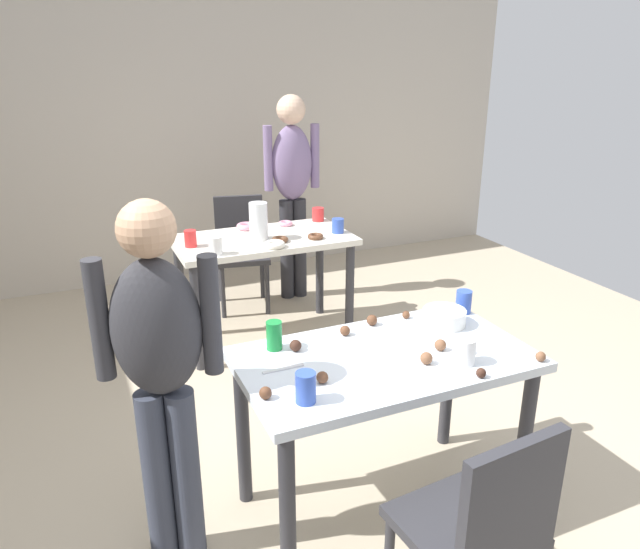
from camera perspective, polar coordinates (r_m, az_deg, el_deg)
The scene contains 35 objects.
ground_plane at distance 3.01m, azimuth 2.09°, elevation -18.94°, with size 6.40×6.40×0.00m, color tan.
wall_back at distance 5.43m, azimuth -12.91°, elevation 13.32°, with size 6.40×0.10×2.60m, color #BCB2A3.
dining_table_near at distance 2.52m, azimuth 6.12°, elevation -9.89°, with size 1.19×0.67×0.75m.
dining_table_far at distance 4.08m, azimuth -5.42°, elevation 2.03°, with size 1.18×0.64×0.75m.
chair_near_table at distance 2.11m, azimuth 15.18°, elevation -22.16°, with size 0.43×0.43×0.87m.
chair_far_table at distance 4.75m, azimuth -7.56°, elevation 2.79°, with size 0.47×0.47×0.87m.
person_girl_near at distance 2.23m, azimuth -15.04°, elevation -7.96°, with size 0.45×0.29×1.46m.
person_adult_far at distance 4.75m, azimuth -2.68°, elevation 9.08°, with size 0.45×0.22×1.63m.
mixing_bowl at distance 2.76m, azimuth 11.77°, elevation -4.00°, with size 0.19×0.19×0.07m, color white.
soda_can at distance 2.48m, azimuth -4.40°, elevation -5.82°, with size 0.07×0.07×0.12m, color #198438.
fork_near at distance 2.35m, azimuth -3.53°, elevation -8.98°, with size 0.17×0.02×0.01m, color silver.
cup_near_0 at distance 2.12m, azimuth -1.38°, elevation -10.73°, with size 0.07×0.07×0.11m, color #3351B2.
cup_near_1 at distance 2.43m, azimuth 13.71°, elevation -7.13°, with size 0.08×0.08×0.11m, color white.
cup_near_2 at distance 2.90m, azimuth 13.56°, elevation -2.54°, with size 0.07×0.07×0.11m, color #3351B2.
cake_ball_0 at distance 2.36m, azimuth 15.13°, elevation -9.06°, with size 0.04×0.04×0.04m, color #3D2319.
cake_ball_1 at distance 2.52m, azimuth 13.65°, elevation -6.82°, with size 0.05×0.05×0.05m, color brown.
cake_ball_2 at distance 2.80m, azimuth 8.22°, elevation -3.83°, with size 0.04×0.04×0.04m, color brown.
cake_ball_3 at distance 2.41m, azimuth 10.13°, elevation -7.88°, with size 0.05×0.05×0.05m, color brown.
cake_ball_4 at distance 2.61m, azimuth 2.41°, elevation -5.37°, with size 0.04×0.04×0.04m, color brown.
cake_ball_5 at distance 2.16m, azimuth -5.23°, elevation -11.20°, with size 0.05×0.05×0.05m, color brown.
cake_ball_6 at distance 2.55m, azimuth 20.32°, elevation -7.36°, with size 0.04×0.04×0.04m, color brown.
cake_ball_7 at distance 2.52m, azimuth 11.42°, elevation -6.62°, with size 0.05×0.05×0.05m, color brown.
cake_ball_8 at distance 2.24m, azimuth 0.22°, elevation -9.80°, with size 0.05×0.05×0.05m, color brown.
cake_ball_9 at distance 2.47m, azimuth -2.35°, elevation -6.80°, with size 0.05×0.05×0.05m, color #3D2319.
cake_ball_10 at distance 2.71m, azimuth 4.98°, elevation -4.36°, with size 0.05×0.05×0.05m, color brown.
pitcher_far at distance 3.96m, azimuth -5.89°, elevation 5.08°, with size 0.12×0.12×0.25m, color white.
cup_far_0 at distance 4.42m, azimuth -0.19°, elevation 5.76°, with size 0.09×0.09×0.10m, color red.
cup_far_1 at distance 4.12m, azimuth 1.71°, elevation 4.68°, with size 0.08×0.08×0.10m, color #3351B2.
cup_far_2 at distance 3.89m, azimuth -12.27°, elevation 3.37°, with size 0.08×0.08×0.11m, color red.
cup_far_3 at distance 3.70m, azimuth -9.94°, elevation 2.72°, with size 0.08×0.08×0.11m, color white.
donut_far_0 at distance 3.81m, azimuth -4.35°, elevation 2.88°, with size 0.14×0.14×0.04m, color white.
donut_far_1 at distance 3.92m, azimuth -3.84°, elevation 3.35°, with size 0.11×0.11×0.03m, color brown.
donut_far_2 at distance 3.99m, azimuth -0.43°, elevation 3.66°, with size 0.11×0.11×0.03m, color brown.
donut_far_3 at distance 4.24m, azimuth -7.05°, elevation 4.60°, with size 0.14×0.14×0.04m, color pink.
donut_far_4 at distance 4.31m, azimuth -3.32°, elevation 4.88°, with size 0.11×0.11×0.03m, color pink.
Camera 1 is at (-1.03, -2.10, 1.89)m, focal length 33.51 mm.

